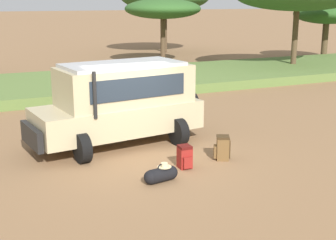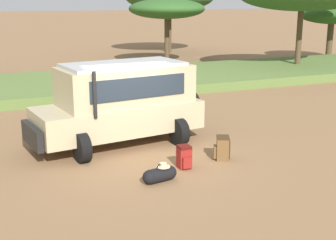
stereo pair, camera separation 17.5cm
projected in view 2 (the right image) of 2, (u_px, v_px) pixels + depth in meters
ground_plane at (140, 157)px, 12.95m from camera, size 320.00×320.00×0.00m
grass_bank at (63, 85)px, 22.35m from camera, size 120.00×7.00×0.44m
safari_vehicle at (121, 102)px, 13.80m from camera, size 5.45×3.13×2.44m
backpack_beside_front_wheel at (184, 157)px, 12.02m from camera, size 0.33×0.44×0.60m
backpack_cluster_center at (222, 148)px, 12.64m from camera, size 0.50×0.46×0.66m
duffel_bag_low_black_case at (160, 175)px, 11.14m from camera, size 0.90×0.44×0.45m
acacia_tree_centre_back at (167, 9)px, 29.96m from camera, size 4.92×4.82×4.26m
acacia_tree_distant_right at (332, 14)px, 32.32m from camera, size 4.44×4.82×3.90m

